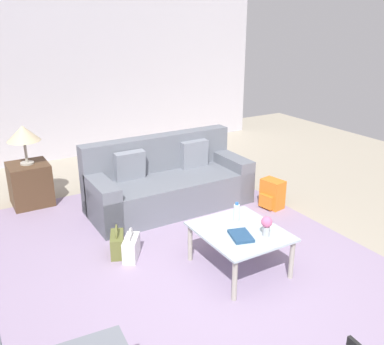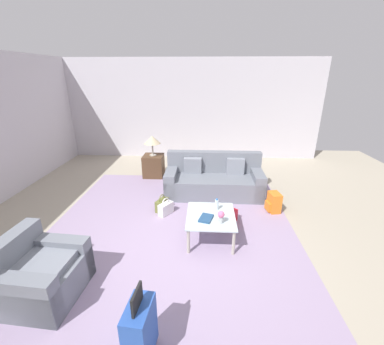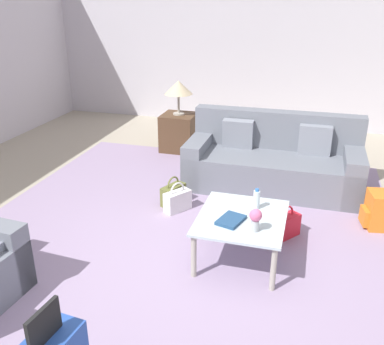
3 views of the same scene
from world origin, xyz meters
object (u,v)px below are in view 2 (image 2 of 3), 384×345
object	(u,v)px
table_lamp	(152,140)
armchair	(37,275)
water_bottle	(217,205)
coffee_table_book	(206,218)
flower_vase	(221,216)
handbag_olive	(162,205)
side_table	(154,166)
handbag_white	(166,208)
couch	(214,181)
handbag_red	(230,217)
coffee_table	(211,218)
suitcase_blue	(140,330)
backpack_orange	(274,203)

from	to	relation	value
table_lamp	armchair	bearing A→B (deg)	170.77
water_bottle	coffee_table_book	xyz separation A→B (m)	(-0.32, 0.18, -0.08)
flower_vase	handbag_olive	xyz separation A→B (m)	(1.13, 1.12, -0.44)
side_table	handbag_white	bearing A→B (deg)	-162.83
side_table	couch	bearing A→B (deg)	-122.04
armchair	handbag_red	bearing A→B (deg)	-54.61
coffee_table	handbag_white	size ratio (longest dim) A/B	2.52
coffee_table	flower_vase	distance (m)	0.32
suitcase_blue	couch	bearing A→B (deg)	-11.89
coffee_table	handbag_olive	distance (m)	1.36
flower_vase	couch	bearing A→B (deg)	1.42
armchair	coffee_table	bearing A→B (deg)	-59.12
handbag_white	side_table	bearing A→B (deg)	17.17
armchair	handbag_olive	world-z (taller)	armchair
armchair	backpack_orange	world-z (taller)	armchair
flower_vase	handbag_olive	distance (m)	1.65
flower_vase	handbag_olive	size ratio (longest dim) A/B	0.57
couch	coffee_table	size ratio (longest dim) A/B	2.42
couch	coffee_table_book	xyz separation A→B (m)	(-1.92, 0.18, 0.15)
water_bottle	flower_vase	size ratio (longest dim) A/B	1.00
side_table	handbag_red	size ratio (longest dim) A/B	1.64
handbag_white	water_bottle	bearing A→B (deg)	-120.09
coffee_table	water_bottle	world-z (taller)	water_bottle
water_bottle	handbag_olive	size ratio (longest dim) A/B	0.57
table_lamp	handbag_white	world-z (taller)	table_lamp
table_lamp	backpack_orange	xyz separation A→B (m)	(-1.80, -2.79, -0.81)
couch	handbag_olive	size ratio (longest dim) A/B	6.08
table_lamp	suitcase_blue	bearing A→B (deg)	-170.54
flower_vase	handbag_red	size ratio (longest dim) A/B	0.57
couch	flower_vase	size ratio (longest dim) A/B	10.62
flower_vase	suitcase_blue	bearing A→B (deg)	154.47
flower_vase	handbag_white	bearing A→B (deg)	46.09
handbag_red	coffee_table	bearing A→B (deg)	143.54
couch	water_bottle	world-z (taller)	couch
coffee_table_book	backpack_orange	distance (m)	1.79
armchair	table_lamp	xyz separation A→B (m)	(4.10, -0.67, 0.71)
couch	water_bottle	distance (m)	1.61
couch	coffee_table	xyz separation A→B (m)	(-1.80, 0.10, 0.08)
suitcase_blue	handbag_white	size ratio (longest dim) A/B	2.37
side_table	table_lamp	xyz separation A→B (m)	(-0.00, 0.00, 0.71)
coffee_table	backpack_orange	world-z (taller)	coffee_table
side_table	suitcase_blue	xyz separation A→B (m)	(-4.80, -0.80, 0.06)
armchair	handbag_white	xyz separation A→B (m)	(2.06, -1.29, -0.16)
handbag_red	side_table	bearing A→B (deg)	39.38
couch	suitcase_blue	world-z (taller)	couch
table_lamp	handbag_red	distance (m)	3.09
couch	handbag_white	world-z (taller)	couch
water_bottle	side_table	world-z (taller)	water_bottle
couch	armchair	distance (m)	3.83
side_table	handbag_olive	xyz separation A→B (m)	(-1.89, -0.53, -0.16)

